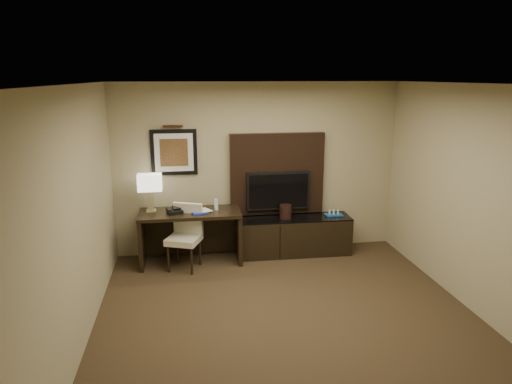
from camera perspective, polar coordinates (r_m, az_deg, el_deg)
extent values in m
cube|color=#332617|center=(5.42, 4.60, -16.65)|extent=(4.50, 5.00, 0.01)
cube|color=silver|center=(4.65, 5.28, 13.26)|extent=(4.50, 5.00, 0.01)
cube|color=tan|center=(7.25, 0.23, 2.93)|extent=(4.50, 0.01, 2.70)
cube|color=tan|center=(2.72, 18.18, -18.26)|extent=(4.50, 0.01, 2.70)
cube|color=tan|center=(4.86, -21.84, -3.85)|extent=(0.01, 5.00, 2.70)
cube|color=tan|center=(5.82, 27.00, -1.52)|extent=(0.01, 5.00, 2.70)
cube|color=black|center=(7.03, -8.15, -5.60)|extent=(1.52, 0.67, 0.81)
cube|color=black|center=(7.35, 4.88, -5.44)|extent=(1.77, 0.52, 0.61)
cube|color=black|center=(7.26, 2.65, 2.29)|extent=(1.50, 0.12, 1.30)
cube|color=black|center=(7.22, 2.78, 0.18)|extent=(1.00, 0.08, 0.60)
cube|color=black|center=(7.08, -10.21, 4.90)|extent=(0.70, 0.04, 0.70)
cylinder|color=#412914|center=(6.99, -10.37, 8.09)|extent=(0.04, 0.04, 0.30)
cube|color=#1928A6|center=(6.85, -7.26, -2.44)|extent=(0.30, 0.35, 0.02)
imported|color=tan|center=(6.82, -7.11, -1.61)|extent=(0.16, 0.10, 0.23)
cylinder|color=silver|center=(6.91, -5.00, -1.57)|extent=(0.06, 0.06, 0.17)
cylinder|color=black|center=(7.18, 3.70, -2.46)|extent=(0.19, 0.19, 0.21)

